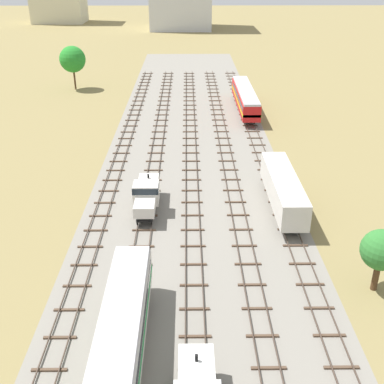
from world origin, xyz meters
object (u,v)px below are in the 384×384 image
at_px(freight_boxcar_centre_right_midfar, 283,188).
at_px(diesel_railcar_centre_right_far, 245,97).
at_px(passenger_coach_left_near, 116,366).
at_px(shunter_loco_left_mid, 147,194).

height_order(freight_boxcar_centre_right_midfar, diesel_railcar_centre_right_far, diesel_railcar_centre_right_far).
relative_size(passenger_coach_left_near, freight_boxcar_centre_right_midfar, 1.57).
relative_size(passenger_coach_left_near, diesel_railcar_centre_right_far, 1.07).
bearing_deg(shunter_loco_left_mid, diesel_railcar_centre_right_far, 68.20).
distance_m(shunter_loco_left_mid, diesel_railcar_centre_right_far, 39.64).
bearing_deg(diesel_railcar_centre_right_far, passenger_coach_left_near, -103.49).
bearing_deg(freight_boxcar_centre_right_midfar, diesel_railcar_centre_right_far, 90.01).
distance_m(passenger_coach_left_near, shunter_loco_left_mid, 24.53).
relative_size(passenger_coach_left_near, shunter_loco_left_mid, 2.60).
bearing_deg(passenger_coach_left_near, shunter_loco_left_mid, 90.00).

